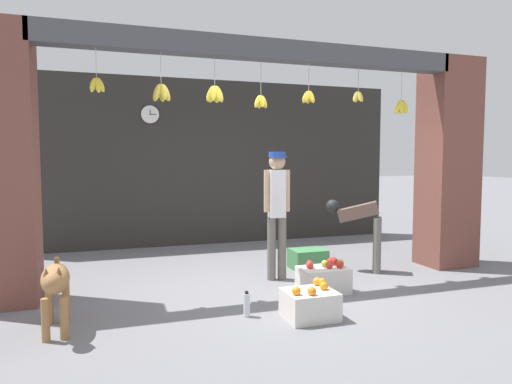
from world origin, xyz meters
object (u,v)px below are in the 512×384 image
object	(u,v)px
wall_clock	(150,114)
worker_stooping	(362,224)
fruit_crate_apples	(324,279)
water_bottle	(247,305)
fruit_crate_oranges	(310,304)
shopkeeper	(277,205)
produce_box_green	(308,259)
dog	(55,283)

from	to	relation	value
wall_clock	worker_stooping	bearing A→B (deg)	-45.57
fruit_crate_apples	water_bottle	bearing A→B (deg)	-155.34
fruit_crate_oranges	shopkeeper	bearing A→B (deg)	81.78
shopkeeper	water_bottle	bearing A→B (deg)	63.10
fruit_crate_oranges	worker_stooping	bearing A→B (deg)	44.91
fruit_crate_apples	produce_box_green	bearing A→B (deg)	74.08
worker_stooping	wall_clock	world-z (taller)	wall_clock
dog	water_bottle	bearing A→B (deg)	82.96
produce_box_green	water_bottle	size ratio (longest dim) A/B	1.89
produce_box_green	water_bottle	bearing A→B (deg)	-131.21
fruit_crate_oranges	wall_clock	xyz separation A→B (m)	(-1.11, 4.13, 2.18)
dog	wall_clock	xyz separation A→B (m)	(1.22, 3.74, 1.88)
produce_box_green	wall_clock	size ratio (longest dim) A/B	1.50
fruit_crate_oranges	wall_clock	size ratio (longest dim) A/B	1.52
produce_box_green	fruit_crate_oranges	bearing A→B (deg)	-114.40
shopkeeper	dog	bearing A→B (deg)	28.79
fruit_crate_oranges	wall_clock	bearing A→B (deg)	105.00
dog	fruit_crate_apples	xyz separation A→B (m)	(2.85, 0.35, -0.29)
shopkeeper	wall_clock	xyz separation A→B (m)	(-1.32, 2.68, 1.35)
fruit_crate_oranges	fruit_crate_apples	distance (m)	0.91
dog	fruit_crate_apples	bearing A→B (deg)	95.00
shopkeeper	produce_box_green	xyz separation A→B (m)	(0.63, 0.41, -0.83)
shopkeeper	water_bottle	distance (m)	1.68
water_bottle	fruit_crate_apples	bearing A→B (deg)	24.66
shopkeeper	fruit_crate_apples	distance (m)	1.12
fruit_crate_oranges	wall_clock	world-z (taller)	wall_clock
shopkeeper	fruit_crate_oranges	size ratio (longest dim) A/B	3.36
shopkeeper	wall_clock	distance (m)	3.28
shopkeeper	worker_stooping	size ratio (longest dim) A/B	1.67
fruit_crate_apples	wall_clock	world-z (taller)	wall_clock
water_bottle	wall_clock	size ratio (longest dim) A/B	0.80
fruit_crate_apples	wall_clock	bearing A→B (deg)	115.73
worker_stooping	water_bottle	bearing A→B (deg)	153.95
produce_box_green	water_bottle	world-z (taller)	produce_box_green
water_bottle	wall_clock	distance (m)	4.51
dog	fruit_crate_oranges	size ratio (longest dim) A/B	1.79
shopkeeper	wall_clock	size ratio (longest dim) A/B	5.10
water_bottle	shopkeeper	bearing A→B (deg)	57.05
dog	shopkeeper	world-z (taller)	shopkeeper
fruit_crate_oranges	water_bottle	world-z (taller)	fruit_crate_oranges
wall_clock	fruit_crate_apples	bearing A→B (deg)	-64.27
shopkeeper	water_bottle	world-z (taller)	shopkeeper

